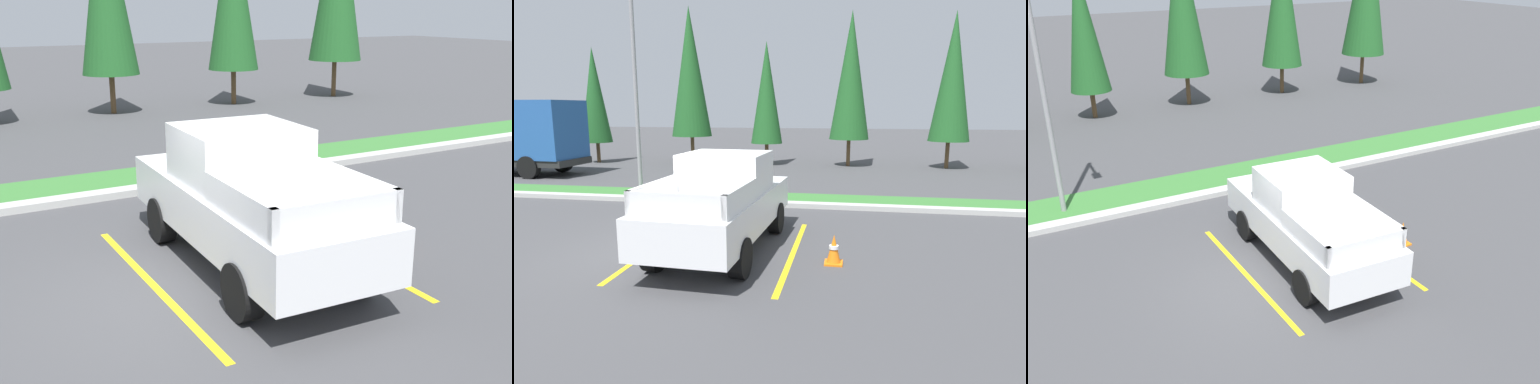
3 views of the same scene
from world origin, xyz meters
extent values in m
plane|color=#424244|center=(0.00, 0.00, 0.00)|extent=(120.00, 120.00, 0.00)
cube|color=yellow|center=(-0.58, 0.49, 0.00)|extent=(0.12, 4.80, 0.01)
cube|color=yellow|center=(2.52, 0.49, 0.00)|extent=(0.12, 4.80, 0.01)
cube|color=#B2B2AD|center=(0.00, 5.00, 0.07)|extent=(56.00, 0.40, 0.15)
cube|color=#387533|center=(0.00, 6.10, 0.03)|extent=(56.00, 1.80, 0.06)
cylinder|color=black|center=(0.20, 2.08, 0.38)|extent=(0.32, 0.77, 0.76)
cylinder|color=black|center=(1.89, 2.00, 0.38)|extent=(0.32, 0.77, 0.76)
cylinder|color=black|center=(0.05, -1.02, 0.38)|extent=(0.32, 0.77, 0.76)
cylinder|color=black|center=(1.75, -1.10, 0.38)|extent=(0.32, 0.77, 0.76)
cube|color=white|center=(0.97, 0.49, 0.88)|extent=(2.14, 5.28, 0.76)
cube|color=white|center=(0.99, 0.79, 1.68)|extent=(1.83, 1.68, 0.84)
cube|color=#2D3842|center=(1.02, 1.61, 1.73)|extent=(1.62, 0.14, 0.63)
cube|color=white|center=(0.06, -0.92, 1.48)|extent=(0.19, 1.90, 0.44)
cube|color=white|center=(1.75, -1.00, 1.48)|extent=(0.19, 1.90, 0.44)
cube|color=white|center=(0.86, -1.86, 1.48)|extent=(1.80, 0.18, 0.44)
cube|color=silver|center=(1.09, 3.04, 0.64)|extent=(1.81, 0.24, 0.28)
cylinder|color=brown|center=(3.56, 15.53, 0.72)|extent=(0.20, 0.20, 1.43)
cylinder|color=brown|center=(8.55, 15.44, 0.70)|extent=(0.20, 0.20, 1.39)
cylinder|color=brown|center=(13.49, 15.33, 0.79)|extent=(0.20, 0.20, 1.58)
cube|color=orange|center=(3.40, -0.04, 0.02)|extent=(0.36, 0.36, 0.04)
cone|color=orange|center=(3.40, -0.04, 0.32)|extent=(0.28, 0.28, 0.56)
cylinder|color=white|center=(3.40, -0.04, 0.35)|extent=(0.19, 0.19, 0.07)
camera|label=1|loc=(-3.37, -7.39, 3.80)|focal=44.28mm
camera|label=2|loc=(3.65, -8.62, 3.06)|focal=31.33mm
camera|label=3|loc=(-4.98, -9.13, 6.65)|focal=38.71mm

